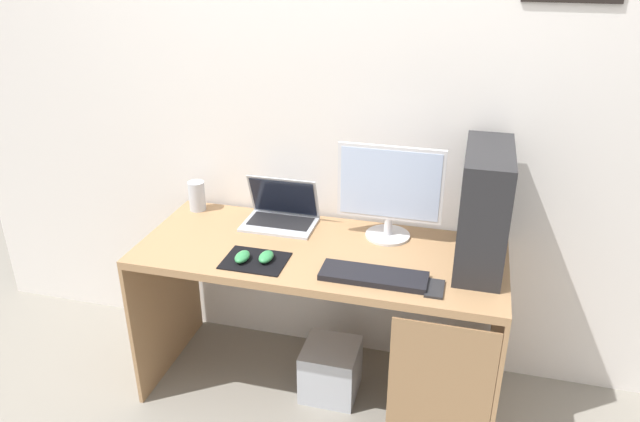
% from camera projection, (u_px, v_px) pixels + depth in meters
% --- Properties ---
extents(ground_plane, '(8.00, 8.00, 0.00)m').
position_uv_depth(ground_plane, '(320.00, 386.00, 2.86)').
color(ground_plane, gray).
extents(wall_back, '(4.00, 0.05, 2.60)m').
position_uv_depth(wall_back, '(342.00, 102.00, 2.63)').
color(wall_back, silver).
rests_on(wall_back, ground_plane).
extents(desk, '(1.56, 0.64, 0.75)m').
position_uv_depth(desk, '(324.00, 280.00, 2.59)').
color(desk, '#A37A51').
rests_on(desk, ground_plane).
extents(pc_tower, '(0.18, 0.46, 0.49)m').
position_uv_depth(pc_tower, '(484.00, 208.00, 2.34)').
color(pc_tower, '#232326').
rests_on(pc_tower, desk).
extents(monitor, '(0.46, 0.20, 0.43)m').
position_uv_depth(monitor, '(390.00, 192.00, 2.55)').
color(monitor, silver).
rests_on(monitor, desk).
extents(laptop, '(0.33, 0.23, 0.22)m').
position_uv_depth(laptop, '(281.00, 214.00, 2.76)').
color(laptop, '#B7BCC6').
rests_on(laptop, desk).
extents(speaker, '(0.08, 0.08, 0.14)m').
position_uv_depth(speaker, '(197.00, 196.00, 2.88)').
color(speaker, '#B7BCC6').
rests_on(speaker, desk).
extents(keyboard, '(0.42, 0.14, 0.02)m').
position_uv_depth(keyboard, '(374.00, 276.00, 2.32)').
color(keyboard, black).
rests_on(keyboard, desk).
extents(mousepad, '(0.26, 0.20, 0.00)m').
position_uv_depth(mousepad, '(255.00, 261.00, 2.45)').
color(mousepad, black).
rests_on(mousepad, desk).
extents(mouse_left, '(0.06, 0.10, 0.03)m').
position_uv_depth(mouse_left, '(266.00, 257.00, 2.44)').
color(mouse_left, '#338C4C').
rests_on(mouse_left, mousepad).
extents(mouse_right, '(0.06, 0.10, 0.03)m').
position_uv_depth(mouse_right, '(242.00, 257.00, 2.44)').
color(mouse_right, '#338C4C').
rests_on(mouse_right, mousepad).
extents(cell_phone, '(0.07, 0.13, 0.01)m').
position_uv_depth(cell_phone, '(435.00, 289.00, 2.25)').
color(cell_phone, '#232326').
rests_on(cell_phone, desk).
extents(subwoofer, '(0.25, 0.25, 0.25)m').
position_uv_depth(subwoofer, '(331.00, 370.00, 2.78)').
color(subwoofer, '#B7BCC6').
rests_on(subwoofer, ground_plane).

